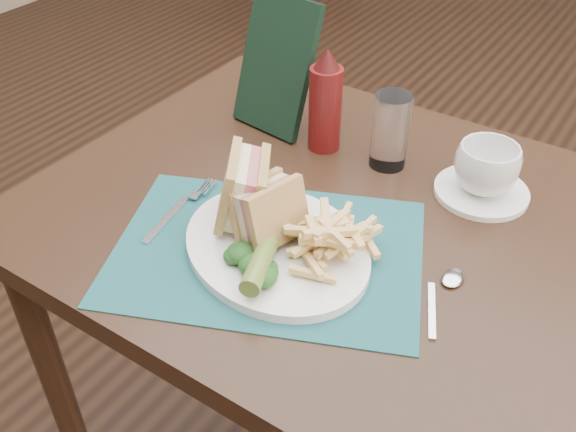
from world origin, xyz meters
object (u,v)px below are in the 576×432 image
Objects in this scene: table_main at (320,359)px; placemat at (268,251)px; plate at (276,248)px; sandwich_half_b at (259,204)px; sandwich_half_a at (228,188)px; ketchup_bottle at (325,100)px; saucer at (481,192)px; drinking_glass at (390,131)px; coffee_cup at (486,168)px; check_presenter at (276,65)px.

placemat is (-0.01, -0.14, 0.38)m from table_main.
sandwich_half_b is at bearing -176.66° from plate.
plate is at bearing 25.00° from placemat.
sandwich_half_a is 1.16× the size of sandwich_half_b.
ketchup_bottle reaches higher than sandwich_half_a.
drinking_glass is at bearing -178.74° from saucer.
saucer is at bearing 1.26° from drinking_glass.
ketchup_bottle is (-0.09, 0.28, 0.08)m from plate.
saucer is 1.15× the size of drinking_glass.
check_presenter is at bearing 178.67° from coffee_cup.
ketchup_bottle is (-0.29, -0.01, 0.09)m from saucer.
sandwich_half_b is at bearing -128.73° from saucer.
drinking_glass is 0.24m from check_presenter.
sandwich_half_a reaches higher than sandwich_half_b.
placemat is at bearing -19.32° from sandwich_half_b.
sandwich_half_b is 0.37m from saucer.
drinking_glass is (-0.17, -0.00, 0.06)m from saucer.
placemat is at bearing -97.50° from drinking_glass.
saucer is (0.19, 0.30, -0.00)m from plate.
check_presenter reaches higher than table_main.
placemat is 0.37m from coffee_cup.
saucer is (0.23, 0.29, -0.06)m from sandwich_half_b.
plate is at bearing -48.36° from check_presenter.
sandwich_half_b is 0.29m from drinking_glass.
placemat is 2.92× the size of saucer.
sandwich_half_b is (-0.04, -0.13, 0.44)m from table_main.
sandwich_half_b is 0.35m from check_presenter.
coffee_cup is at bearing 0.00° from saucer.
drinking_glass is 0.70× the size of ketchup_bottle.
saucer is (0.19, 0.16, 0.38)m from table_main.
check_presenter is at bearing 178.67° from saucer.
table_main is at bearing 22.75° from sandwich_half_a.
coffee_cup is at bearing 39.77° from table_main.
drinking_glass is 0.54× the size of check_presenter.
saucer is at bearing 77.95° from plate.
sandwich_half_a is at bearing -60.78° from check_presenter.
coffee_cup is (0.23, 0.29, -0.02)m from sandwich_half_b.
drinking_glass is at bearing -178.74° from coffee_cup.
placemat is at bearing -74.58° from ketchup_bottle.
check_presenter reaches higher than coffee_cup.
sandwich_half_a reaches higher than placemat.
table_main is 8.22× the size of sandwich_half_a.
sandwich_half_a is 0.59× the size of ketchup_bottle.
table_main is 3.00× the size of plate.
ketchup_bottle is (-0.08, 0.29, 0.09)m from placemat.
ketchup_bottle reaches higher than saucer.
saucer is 0.04m from coffee_cup.
saucer is at bearing 39.77° from table_main.
check_presenter reaches higher than sandwich_half_a.
sandwich_half_b is at bearing -106.60° from table_main.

